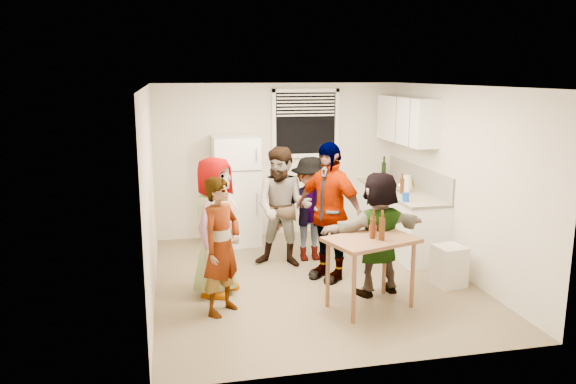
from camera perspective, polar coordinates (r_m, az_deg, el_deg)
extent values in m
cube|color=white|center=(8.85, -5.29, 0.17)|extent=(0.70, 0.70, 1.70)
cube|color=white|center=(8.88, 11.27, -2.75)|extent=(0.60, 2.20, 0.86)
cube|color=#C2B598|center=(8.78, 11.39, 0.09)|extent=(0.64, 2.22, 0.04)
cube|color=#B9B3A8|center=(8.86, 13.13, 1.44)|extent=(0.03, 2.20, 0.36)
cube|color=white|center=(8.86, 11.93, 7.18)|extent=(0.34, 1.60, 0.70)
cylinder|color=white|center=(8.56, 11.87, -0.09)|extent=(0.12, 0.12, 0.26)
cylinder|color=black|center=(9.56, 9.67, 1.24)|extent=(0.07, 0.07, 0.29)
cylinder|color=#47230C|center=(8.51, 11.45, -0.15)|extent=(0.06, 0.06, 0.23)
cylinder|color=blue|center=(7.99, 11.85, -0.95)|extent=(0.09, 0.09, 0.13)
cube|color=#F2DD50|center=(9.03, 12.18, 1.02)|extent=(0.02, 0.19, 0.16)
cube|color=silver|center=(7.47, 16.04, -7.28)|extent=(0.39, 0.39, 0.52)
cylinder|color=#47230C|center=(6.37, 9.48, -4.83)|extent=(0.07, 0.07, 0.25)
cylinder|color=red|center=(6.53, 8.60, -4.37)|extent=(0.09, 0.09, 0.12)
imported|color=gray|center=(7.09, -7.22, -10.08)|extent=(1.88, 1.58, 0.54)
imported|color=#141933|center=(6.55, -6.61, -11.99)|extent=(1.53, 1.47, 0.37)
imported|color=brown|center=(7.98, -0.47, -7.43)|extent=(1.38, 1.86, 0.63)
imported|color=#47474C|center=(8.23, 2.23, -6.83)|extent=(0.98, 1.51, 0.56)
imported|color=black|center=(7.52, 4.02, -8.69)|extent=(2.09, 1.91, 0.44)
imported|color=#B97641|center=(7.12, 8.98, -10.04)|extent=(1.68, 1.77, 0.45)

